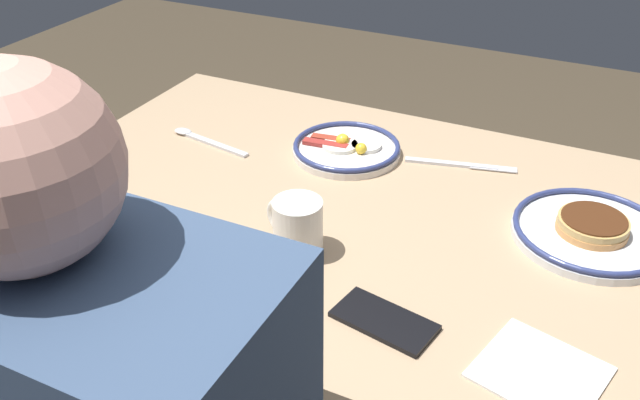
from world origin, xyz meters
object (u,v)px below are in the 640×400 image
(cell_phone, at_px, (384,321))
(drinking_glass, at_px, (42,211))
(paper_napkin, at_px, (540,372))
(tea_spoon, at_px, (201,138))
(butter_knife, at_px, (460,165))
(coffee_mug, at_px, (297,226))
(fork_near, at_px, (84,173))
(plate_near_main, at_px, (591,231))
(plate_center_pancakes, at_px, (346,148))

(cell_phone, bearing_deg, drinking_glass, 16.79)
(paper_napkin, height_order, tea_spoon, tea_spoon)
(paper_napkin, height_order, butter_knife, butter_knife)
(coffee_mug, bearing_deg, fork_near, -4.91)
(drinking_glass, height_order, cell_phone, drinking_glass)
(butter_knife, xyz_separation_m, tea_spoon, (0.52, 0.13, 0.00))
(fork_near, xyz_separation_m, butter_knife, (-0.64, -0.35, -0.00))
(fork_near, bearing_deg, cell_phone, 168.15)
(coffee_mug, relative_size, butter_knife, 0.51)
(plate_near_main, height_order, butter_knife, plate_near_main)
(cell_phone, xyz_separation_m, tea_spoon, (0.55, -0.36, 0.00))
(tea_spoon, bearing_deg, plate_center_pancakes, -165.50)
(cell_phone, xyz_separation_m, paper_napkin, (-0.22, 0.00, -0.00))
(fork_near, xyz_separation_m, tea_spoon, (-0.12, -0.22, 0.00))
(coffee_mug, distance_m, paper_napkin, 0.42)
(butter_knife, relative_size, tea_spoon, 1.09)
(coffee_mug, bearing_deg, tea_spoon, -35.53)
(plate_near_main, relative_size, tea_spoon, 1.30)
(butter_knife, bearing_deg, tea_spoon, 13.85)
(coffee_mug, xyz_separation_m, butter_knife, (-0.16, -0.39, -0.05))
(drinking_glass, distance_m, paper_napkin, 0.79)
(cell_phone, relative_size, paper_napkin, 0.96)
(plate_near_main, height_order, paper_napkin, plate_near_main)
(plate_near_main, distance_m, coffee_mug, 0.49)
(drinking_glass, relative_size, paper_napkin, 0.96)
(coffee_mug, height_order, drinking_glass, drinking_glass)
(fork_near, bearing_deg, plate_near_main, -167.44)
(plate_near_main, relative_size, paper_napkin, 1.71)
(cell_phone, distance_m, butter_knife, 0.49)
(coffee_mug, xyz_separation_m, cell_phone, (-0.19, 0.10, -0.04))
(plate_center_pancakes, relative_size, paper_napkin, 1.45)
(plate_near_main, relative_size, plate_center_pancakes, 1.18)
(butter_knife, bearing_deg, drinking_glass, 45.87)
(coffee_mug, distance_m, tea_spoon, 0.45)
(plate_near_main, xyz_separation_m, drinking_glass, (0.80, 0.40, 0.05))
(fork_near, bearing_deg, tea_spoon, -118.55)
(cell_phone, bearing_deg, paper_napkin, -169.79)
(coffee_mug, bearing_deg, cell_phone, 152.23)
(tea_spoon, bearing_deg, fork_near, 61.45)
(cell_phone, xyz_separation_m, butter_knife, (0.03, -0.49, -0.00))
(drinking_glass, distance_m, butter_knife, 0.77)
(plate_center_pancakes, bearing_deg, butter_knife, -167.03)
(coffee_mug, bearing_deg, plate_near_main, -149.99)
(plate_center_pancakes, xyz_separation_m, coffee_mug, (-0.06, 0.34, 0.04))
(cell_phone, relative_size, tea_spoon, 0.73)
(plate_near_main, bearing_deg, paper_napkin, 87.37)
(cell_phone, relative_size, fork_near, 0.75)
(plate_near_main, distance_m, paper_napkin, 0.35)
(plate_near_main, height_order, plate_center_pancakes, plate_near_main)
(plate_center_pancakes, bearing_deg, tea_spoon, 14.50)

